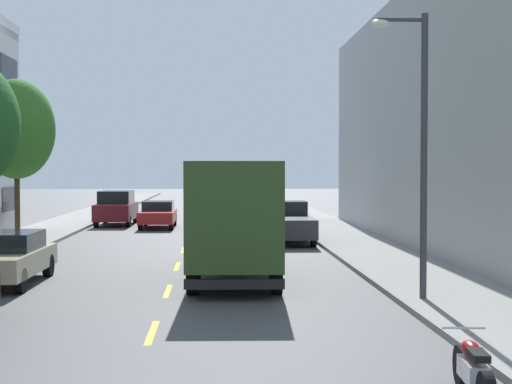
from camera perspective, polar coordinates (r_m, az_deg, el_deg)
ground_plane at (r=38.00m, az=-4.93°, el=-3.04°), size 160.00×160.00×0.00m
sidewalk_left at (r=36.93m, az=-16.13°, el=-3.13°), size 3.20×120.00×0.14m
sidewalk_right at (r=36.46m, az=6.20°, el=-3.14°), size 3.20×120.00×0.14m
lane_centerline_dashes at (r=32.52m, az=-5.24°, el=-3.85°), size 0.14×47.20×0.01m
street_tree_third at (r=30.96m, az=-17.39°, el=4.48°), size 2.94×2.94×6.49m
street_lamp at (r=18.27m, az=11.93°, el=4.28°), size 1.35×0.28×6.64m
delivery_box_truck at (r=21.71m, az=-1.58°, el=-1.60°), size 2.62×7.74×3.36m
parked_pickup_charcoal at (r=33.04m, az=2.39°, el=-2.32°), size 2.10×5.34×1.73m
parked_sedan_champagne at (r=22.16m, az=-18.07°, el=-4.63°), size 1.87×4.53×1.43m
parked_suv_burgundy at (r=43.53m, az=-10.36°, el=-1.15°), size 1.99×4.82×1.93m
parked_hatchback_sky at (r=55.14m, az=0.12°, el=-0.75°), size 1.76×4.01×1.50m
parked_sedan_teal at (r=45.36m, az=0.72°, el=-1.30°), size 1.89×4.53×1.43m
moving_red_sedan at (r=41.19m, az=-7.30°, el=-1.63°), size 1.80×4.50×1.43m
parked_motorcycle at (r=11.16m, az=15.86°, el=-12.71°), size 0.62×2.05×0.90m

